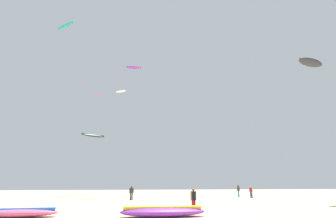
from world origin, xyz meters
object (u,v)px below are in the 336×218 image
Objects in this scene: kite_aloft_2 at (121,91)px; kite_aloft_3 at (66,26)px; person_left at (131,192)px; kite_aloft_4 at (134,67)px; kite_grounded_near at (163,212)px; kite_grounded_mid at (18,213)px; kite_aloft_5 at (93,135)px; kite_aloft_0 at (97,94)px; person_right at (238,190)px; person_midground at (251,191)px; person_foreground at (193,198)px; kite_aloft_1 at (311,62)px.

kite_aloft_3 is at bearing -113.15° from kite_aloft_2.
kite_aloft_2 is 18.52m from kite_aloft_3.
person_left is 0.58× the size of kite_aloft_4.
kite_grounded_near is at bearing -80.72° from kite_aloft_2.
kite_aloft_5 is at bearing 91.18° from kite_grounded_mid.
kite_grounded_mid is 2.20× the size of kite_aloft_0.
kite_aloft_2 reaches higher than person_left.
kite_aloft_4 is (-0.56, 10.68, 21.26)m from person_left.
kite_aloft_5 is (-6.70, 2.34, -12.25)m from kite_aloft_4.
kite_aloft_0 is 0.77× the size of kite_aloft_4.
person_right is at bearing -18.49° from kite_aloft_5.
person_midground is 0.62× the size of kite_aloft_2.
person_foreground reaches higher than kite_grounded_mid.
kite_aloft_1 reaches higher than person_foreground.
kite_aloft_2 is at bearing 141.20° from kite_aloft_1.
kite_aloft_0 is at bearing -154.24° from person_left.
kite_grounded_near is 34.39m from kite_aloft_4.
person_right is 27.20m from kite_aloft_4.
kite_aloft_0 is 0.62× the size of kite_aloft_3.
kite_grounded_mid is 34.35m from kite_aloft_4.
kite_aloft_3 is (-10.30, 0.99, 22.81)m from person_left.
kite_aloft_1 is 1.81× the size of kite_aloft_2.
kite_aloft_5 is at bearing 75.83° from kite_aloft_3.
person_foreground is 14.15m from person_left.
kite_aloft_2 is 0.58× the size of kite_aloft_5.
person_right is 0.39× the size of kite_aloft_5.
person_foreground is 0.35× the size of kite_grounded_mid.
kite_grounded_near is 8.98m from kite_grounded_mid.
person_foreground is at bearing -65.44° from kite_aloft_5.
kite_aloft_3 is at bearing -98.36° from kite_aloft_0.
kite_aloft_5 is (-22.83, 7.64, 9.00)m from person_right.
person_foreground is 1.08× the size of person_midground.
person_foreground is at bearing 8.47° from kite_grounded_mid.
kite_grounded_mid is at bearing -113.58° from person_foreground.
person_midground is 0.55× the size of kite_aloft_4.
kite_grounded_near is (2.27, -15.68, -0.65)m from person_left.
kite_aloft_3 reaches higher than kite_aloft_2.
person_left is at bearing 55.36° from person_right.
kite_grounded_mid is at bearing -159.42° from kite_aloft_1.
kite_grounded_near is 39.61m from kite_aloft_0.
person_midground is 2.90m from person_right.
person_midground is at bearing 37.48° from kite_grounded_mid.
person_left is 17.42m from kite_aloft_5.
kite_aloft_5 is (-0.58, 28.05, 9.70)m from kite_grounded_mid.
kite_grounded_near is at bearing -150.52° from kite_aloft_1.
kite_aloft_2 is 11.75m from kite_aloft_5.
kite_aloft_4 is at bearing 160.47° from person_foreground.
kite_aloft_2 is at bearing 66.85° from kite_aloft_3.
kite_aloft_2 is at bearing 99.28° from kite_grounded_near.
person_midground is 0.34× the size of kite_aloft_1.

